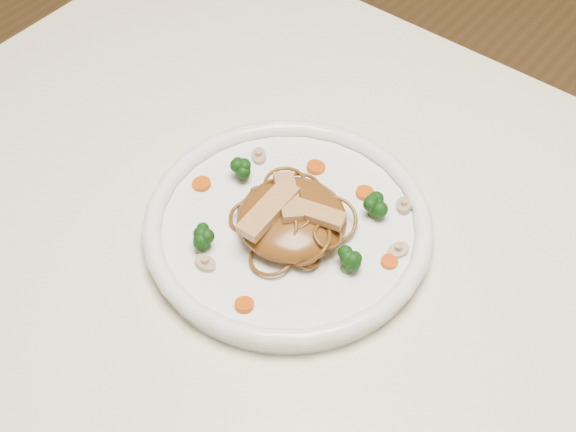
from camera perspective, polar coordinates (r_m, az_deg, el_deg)
The scene contains 19 objects.
table at distance 0.90m, azimuth 4.73°, elevation -8.43°, with size 1.20×0.80×0.75m.
plate at distance 0.84m, azimuth -0.00°, elevation -0.97°, with size 0.30×0.30×0.02m, color white.
noodle_mound at distance 0.82m, azimuth 0.27°, elevation -0.19°, with size 0.11×0.11×0.04m, color brown.
chicken_a at distance 0.80m, azimuth 1.91°, elevation 0.22°, with size 0.06×0.02×0.01m, color tan.
chicken_b at distance 0.81m, azimuth -0.01°, elevation 1.40°, with size 0.06×0.02×0.01m, color tan.
chicken_c at distance 0.80m, azimuth -1.40°, elevation 0.43°, with size 0.08×0.02×0.01m, color tan.
broccoli_0 at distance 0.84m, azimuth 6.26°, elevation 0.83°, with size 0.03×0.03×0.03m, color #0C350B, non-canonical shape.
broccoli_1 at distance 0.87m, azimuth -3.25°, elevation 3.61°, with size 0.03×0.03×0.03m, color #0C350B, non-canonical shape.
broccoli_2 at distance 0.81m, azimuth -6.10°, elevation -1.62°, with size 0.02×0.02×0.03m, color #0C350B, non-canonical shape.
broccoli_3 at distance 0.79m, azimuth 4.30°, elevation -3.15°, with size 0.03×0.03×0.03m, color #0C350B, non-canonical shape.
carrot_0 at distance 0.87m, azimuth 5.52°, elevation 1.66°, with size 0.02×0.02×0.01m, color #B94006.
carrot_1 at distance 0.88m, azimuth -6.21°, elevation 2.30°, with size 0.02×0.02×0.01m, color #B94006.
carrot_2 at distance 0.81m, azimuth 7.27°, elevation -3.26°, with size 0.02×0.02×0.01m, color #B94006.
carrot_3 at distance 0.89m, azimuth 2.02°, elevation 3.52°, with size 0.02×0.02×0.01m, color #B94006.
carrot_4 at distance 0.78m, azimuth -3.15°, elevation -6.34°, with size 0.02×0.02×0.01m, color #B94006.
mushroom_0 at distance 0.81m, azimuth -5.94°, elevation -3.39°, with size 0.02×0.02×0.01m, color #BBAB8C.
mushroom_1 at distance 0.82m, azimuth 7.88°, elevation -2.45°, with size 0.02×0.02×0.01m, color #BBAB8C.
mushroom_2 at distance 0.90m, azimuth -2.09°, elevation 4.29°, with size 0.02×0.02×0.01m, color #BBAB8C.
mushroom_3 at distance 0.86m, azimuth 8.29°, elevation 0.75°, with size 0.02×0.02×0.01m, color #BBAB8C.
Camera 1 is at (0.24, -0.41, 1.41)m, focal length 49.67 mm.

